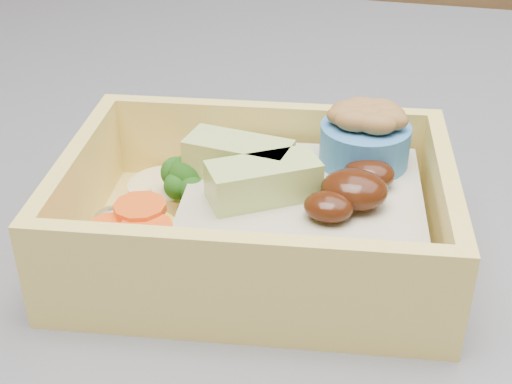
# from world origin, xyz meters

# --- Properties ---
(bento_box) EXTENTS (0.22, 0.17, 0.07)m
(bento_box) POSITION_xyz_m (0.07, -0.18, 0.95)
(bento_box) COLOR #E7C75F
(bento_box) RESTS_ON island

